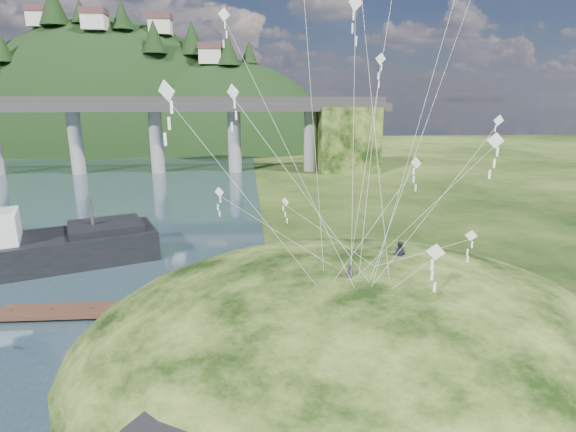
{
  "coord_description": "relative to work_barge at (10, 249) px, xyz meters",
  "views": [
    {
      "loc": [
        1.38,
        -22.43,
        14.41
      ],
      "look_at": [
        4.0,
        6.0,
        7.0
      ],
      "focal_mm": 28.0,
      "sensor_mm": 36.0,
      "label": 1
    }
  ],
  "objects": [
    {
      "name": "ground",
      "position": [
        19.06,
        -16.09,
        -2.03
      ],
      "size": [
        320.0,
        320.0,
        0.0
      ],
      "primitive_type": "plane",
      "color": "black",
      "rests_on": "ground"
    },
    {
      "name": "grass_hill",
      "position": [
        27.06,
        -14.09,
        -3.53
      ],
      "size": [
        36.0,
        32.0,
        13.0
      ],
      "color": "black",
      "rests_on": "ground"
    },
    {
      "name": "bridge",
      "position": [
        -7.4,
        53.97,
        7.67
      ],
      "size": [
        160.0,
        11.0,
        15.0
      ],
      "color": "#2D2B2B",
      "rests_on": "ground"
    },
    {
      "name": "far_ridge",
      "position": [
        -24.52,
        106.08,
        -9.47
      ],
      "size": [
        153.0,
        70.0,
        94.5
      ],
      "color": "black",
      "rests_on": "ground"
    },
    {
      "name": "work_barge",
      "position": [
        0.0,
        0.0,
        0.0
      ],
      "size": [
        23.89,
        14.41,
        8.12
      ],
      "color": "black",
      "rests_on": "ground"
    },
    {
      "name": "wooden_dock",
      "position": [
        9.64,
        -9.22,
        -1.64
      ],
      "size": [
        12.63,
        2.3,
        0.9
      ],
      "color": "#361F16",
      "rests_on": "ground"
    },
    {
      "name": "kite_flyers",
      "position": [
        29.14,
        -13.08,
        3.76
      ],
      "size": [
        4.88,
        4.23,
        1.87
      ],
      "color": "#22242E",
      "rests_on": "ground"
    },
    {
      "name": "kite_swarm",
      "position": [
        26.59,
        -12.02,
        13.48
      ],
      "size": [
        19.58,
        16.62,
        22.16
      ],
      "color": "white",
      "rests_on": "ground"
    }
  ]
}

